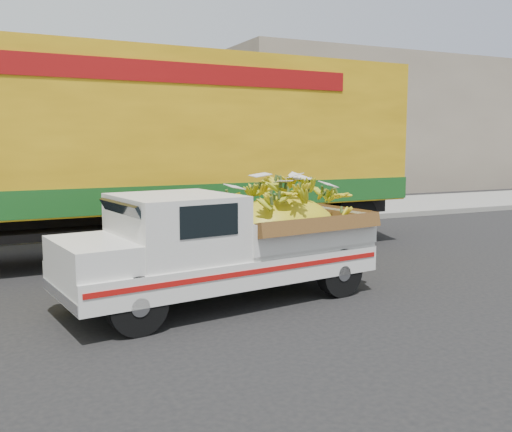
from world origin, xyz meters
name	(u,v)px	position (x,y,z in m)	size (l,w,h in m)	color
ground	(192,320)	(0.00, 0.00, 0.00)	(100.00, 100.00, 0.00)	black
curb	(96,235)	(0.00, 6.72, 0.07)	(60.00, 0.25, 0.15)	gray
sidewalk	(82,223)	(0.00, 8.82, 0.07)	(60.00, 4.00, 0.14)	gray
building_right	(366,125)	(14.00, 15.72, 3.00)	(14.00, 6.00, 6.00)	gray
pickup_truck	(242,241)	(0.96, 0.63, 0.81)	(4.48, 2.16, 1.51)	black
semi_trailer	(118,145)	(0.05, 4.27, 2.12)	(12.03, 2.94, 3.80)	black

